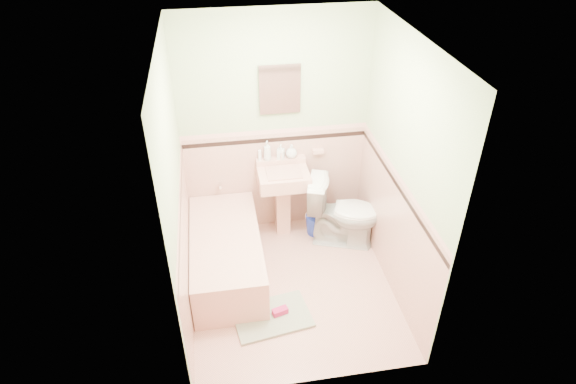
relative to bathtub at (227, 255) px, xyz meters
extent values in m
plane|color=#E4A695|center=(0.63, -0.33, -0.23)|extent=(2.20, 2.20, 0.00)
plane|color=white|center=(0.63, -0.33, 2.27)|extent=(2.20, 2.20, 0.00)
plane|color=#F7EEC9|center=(0.63, 0.77, 1.02)|extent=(2.50, 0.00, 2.50)
plane|color=#F7EEC9|center=(0.63, -1.43, 1.02)|extent=(2.50, 0.00, 2.50)
plane|color=#F7EEC9|center=(-0.37, -0.33, 1.02)|extent=(0.00, 2.50, 2.50)
plane|color=#F7EEC9|center=(1.63, -0.33, 1.02)|extent=(0.00, 2.50, 2.50)
plane|color=#E6AB9A|center=(0.63, 0.76, 0.38)|extent=(2.00, 0.00, 2.00)
plane|color=#E6AB9A|center=(0.63, -1.42, 0.38)|extent=(2.00, 0.00, 2.00)
plane|color=#E6AB9A|center=(-0.36, -0.33, 0.38)|extent=(0.00, 2.20, 2.20)
plane|color=#E6AB9A|center=(1.62, -0.33, 0.38)|extent=(0.00, 2.20, 2.20)
plane|color=black|center=(0.63, 0.75, 0.90)|extent=(2.00, 0.00, 2.00)
plane|color=black|center=(0.63, -1.41, 0.90)|extent=(2.00, 0.00, 2.00)
plane|color=black|center=(-0.35, -0.33, 0.89)|extent=(0.00, 2.20, 2.20)
plane|color=black|center=(1.61, -0.33, 0.89)|extent=(0.00, 2.20, 2.20)
plane|color=#E4A79C|center=(0.63, 0.75, 0.99)|extent=(2.00, 0.00, 2.00)
plane|color=#E4A79C|center=(0.63, -1.41, 0.99)|extent=(2.00, 0.00, 2.00)
plane|color=#E4A79C|center=(-0.35, -0.33, 1.00)|extent=(0.00, 2.20, 2.20)
plane|color=#E4A79C|center=(1.61, -0.33, 1.00)|extent=(0.00, 2.20, 2.20)
cube|color=#DEA08F|center=(0.00, 0.00, 0.00)|extent=(0.70, 1.50, 0.45)
cylinder|color=silver|center=(0.00, 0.72, 0.41)|extent=(0.04, 0.12, 0.04)
cylinder|color=silver|center=(0.68, 0.67, 0.72)|extent=(0.02, 0.02, 0.10)
cube|color=white|center=(0.68, 0.74, 1.47)|extent=(0.36, 0.04, 0.45)
cube|color=#DEA08F|center=(1.10, 0.73, 0.72)|extent=(0.12, 0.07, 0.04)
imported|color=#B2B2B2|center=(0.53, 0.71, 0.80)|extent=(0.11, 0.11, 0.22)
imported|color=#B2B2B2|center=(0.68, 0.71, 0.77)|extent=(0.10, 0.10, 0.17)
imported|color=#B2B2B2|center=(0.80, 0.71, 0.76)|extent=(0.14, 0.14, 0.16)
cylinder|color=white|center=(0.45, 0.71, 0.75)|extent=(0.04, 0.04, 0.12)
imported|color=white|center=(1.32, 0.30, 0.18)|extent=(0.89, 0.68, 0.81)
cube|color=gray|center=(0.37, -0.70, -0.21)|extent=(0.77, 0.58, 0.03)
cube|color=#BF1E59|center=(0.45, -0.69, -0.17)|extent=(0.16, 0.11, 0.06)
camera|label=1|loc=(0.01, -3.86, 3.38)|focal=30.56mm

